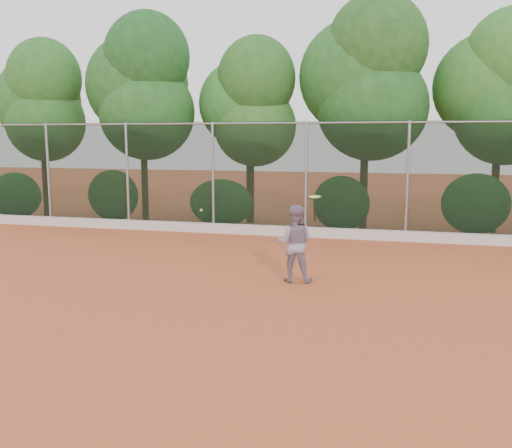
# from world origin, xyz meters

# --- Properties ---
(ground) EXTENTS (80.00, 80.00, 0.00)m
(ground) POSITION_xyz_m (0.00, 0.00, 0.00)
(ground) COLOR #BE532C
(ground) RESTS_ON ground
(concrete_curb) EXTENTS (24.00, 0.20, 0.30)m
(concrete_curb) POSITION_xyz_m (0.00, 6.82, 0.15)
(concrete_curb) COLOR beige
(concrete_curb) RESTS_ON ground
(tennis_player) EXTENTS (0.82, 0.66, 1.63)m
(tennis_player) POSITION_xyz_m (0.74, 1.35, 0.82)
(tennis_player) COLOR gray
(tennis_player) RESTS_ON ground
(chainlink_fence) EXTENTS (24.09, 0.09, 3.50)m
(chainlink_fence) POSITION_xyz_m (-0.00, 7.00, 1.86)
(chainlink_fence) COLOR black
(chainlink_fence) RESTS_ON ground
(foliage_backdrop) EXTENTS (23.70, 3.63, 7.55)m
(foliage_backdrop) POSITION_xyz_m (-0.55, 8.98, 4.40)
(foliage_backdrop) COLOR #3D2417
(foliage_backdrop) RESTS_ON ground
(tennis_racket) EXTENTS (0.30, 0.30, 0.54)m
(tennis_racket) POSITION_xyz_m (1.17, 1.23, 1.78)
(tennis_racket) COLOR black
(tennis_racket) RESTS_ON ground
(tennis_ball_in_flight) EXTENTS (0.06, 0.06, 0.06)m
(tennis_ball_in_flight) POSITION_xyz_m (-1.37, 1.47, 1.44)
(tennis_ball_in_flight) COLOR #ABCB2E
(tennis_ball_in_flight) RESTS_ON ground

